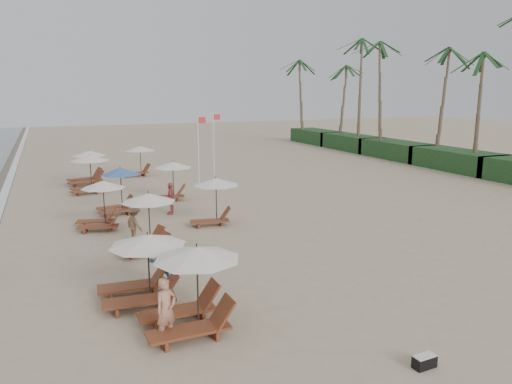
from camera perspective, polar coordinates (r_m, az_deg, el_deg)
name	(u,v)px	position (r m, az deg, el deg)	size (l,w,h in m)	color
ground	(304,262)	(18.75, 5.55, -8.09)	(160.00, 160.00, 0.00)	tan
shrub_hedge	(457,160)	(43.13, 22.28, 3.45)	(3.20, 53.00, 1.60)	#193D1C
palm_row	(457,44)	(43.50, 22.28, 15.57)	(7.00, 52.00, 12.30)	brown
lounger_station_0	(188,292)	(13.45, -7.93, -11.36)	(2.78, 2.35, 2.30)	brown
lounger_station_1	(140,269)	(15.47, -13.31, -8.72)	(2.78, 2.35, 2.08)	brown
lounger_station_2	(144,223)	(19.99, -12.83, -3.50)	(2.48, 2.17, 2.37)	brown
lounger_station_3	(99,205)	(23.93, -17.69, -1.48)	(2.40, 2.14, 2.25)	brown
lounger_station_4	(117,191)	(26.62, -15.76, 0.10)	(2.37, 2.03, 2.39)	brown
lounger_station_5	(88,172)	(32.54, -18.90, 2.19)	(2.58, 2.39, 2.37)	brown
lounger_station_6	(86,169)	(35.62, -19.10, 2.49)	(2.78, 2.60, 2.31)	brown
inland_station_0	(214,195)	(23.51, -4.94, -0.39)	(2.64, 2.24, 2.22)	brown
inland_station_1	(170,177)	(29.19, -9.92, 1.69)	(2.76, 2.24, 2.22)	brown
inland_station_2	(138,158)	(37.99, -13.51, 3.84)	(2.74, 2.24, 2.22)	brown
beachgoer_near	(166,310)	(13.11, -10.37, -13.24)	(0.61, 0.40, 1.68)	tan
beachgoer_mid_a	(159,260)	(16.70, -11.18, -7.70)	(0.82, 0.64, 1.69)	teal
beachgoer_mid_b	(134,224)	(21.58, -13.91, -3.58)	(1.00, 0.57, 1.54)	brown
beachgoer_far_a	(171,198)	(25.90, -9.83, -0.74)	(0.97, 0.41, 1.66)	#C04D4F
duffel_bag	(424,361)	(12.70, 18.93, -18.05)	(0.57, 0.31, 0.31)	black
flag_pole_near	(199,147)	(33.22, -6.65, 5.25)	(0.59, 0.08, 4.79)	silver
flag_pole_far	(214,140)	(37.38, -4.89, 5.98)	(0.59, 0.08, 4.78)	silver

